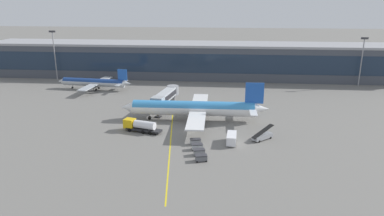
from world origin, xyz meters
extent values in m
plane|color=slate|center=(0.00, 0.00, 0.00)|extent=(700.00, 700.00, 0.00)
cube|color=yellow|center=(-5.17, 2.00, 0.00)|extent=(9.60, 79.49, 0.01)
cube|color=#424751|center=(-3.47, 70.08, 7.28)|extent=(184.82, 19.63, 14.55)
cube|color=#1E2D42|center=(-3.47, 60.20, 8.00)|extent=(179.28, 0.16, 8.15)
cube|color=#99999E|center=(-3.47, 70.08, 15.05)|extent=(188.52, 20.02, 1.00)
cylinder|color=white|center=(0.33, 8.83, 3.67)|extent=(36.64, 4.70, 4.09)
cylinder|color=#388CD1|center=(0.33, 8.83, 4.03)|extent=(35.91, 4.52, 3.93)
cone|color=white|center=(-19.39, 8.50, 3.67)|extent=(4.16, 3.96, 3.89)
cone|color=white|center=(20.26, 9.16, 4.07)|extent=(4.97, 3.56, 3.48)
cube|color=#1E51B2|center=(18.12, 9.13, 8.78)|extent=(5.33, 0.45, 6.14)
cube|color=white|center=(17.69, 5.03, 4.28)|extent=(2.11, 6.58, 0.24)
cube|color=white|center=(17.55, 13.21, 4.28)|extent=(2.11, 6.58, 0.24)
cube|color=white|center=(2.00, -0.87, 3.36)|extent=(5.05, 15.44, 0.40)
cube|color=white|center=(1.67, 18.58, 3.36)|extent=(5.05, 15.44, 0.40)
cylinder|color=#939399|center=(0.95, 1.88, 1.93)|extent=(3.19, 2.30, 2.25)
cylinder|color=#939399|center=(0.72, 15.80, 1.93)|extent=(3.19, 2.30, 2.25)
cylinder|color=black|center=(-12.83, 8.61, 0.50)|extent=(1.01, 0.42, 1.00)
cylinder|color=slate|center=(-12.83, 8.61, 1.31)|extent=(0.20, 0.20, 1.62)
cylinder|color=black|center=(2.56, 7.03, 0.50)|extent=(1.01, 0.42, 1.00)
cylinder|color=slate|center=(2.56, 7.03, 1.31)|extent=(0.20, 0.20, 1.62)
cylinder|color=black|center=(2.50, 10.71, 0.50)|extent=(1.01, 0.42, 1.00)
cylinder|color=slate|center=(2.50, 10.71, 1.31)|extent=(0.20, 0.20, 1.62)
cube|color=#B2B7BC|center=(-9.37, 18.11, 4.97)|extent=(5.49, 15.14, 2.80)
cube|color=#232328|center=(-9.32, 18.10, 4.97)|extent=(5.20, 12.82, 1.54)
cube|color=#9EA3A8|center=(-10.64, 10.80, 4.97)|extent=(4.09, 3.77, 2.94)
cylinder|color=#4C4C51|center=(-10.64, 10.80, 1.78)|extent=(0.70, 0.70, 3.57)
cube|color=#262628|center=(-10.64, 10.80, 0.15)|extent=(2.08, 2.08, 0.30)
cylinder|color=gray|center=(-8.11, 25.42, 4.97)|extent=(3.90, 3.90, 3.08)
cylinder|color=gray|center=(-8.11, 25.42, 1.78)|extent=(1.80, 1.80, 3.57)
cube|color=#232326|center=(-12.20, -2.06, 0.75)|extent=(10.30, 5.12, 0.50)
cube|color=yellow|center=(-16.44, -0.86, 2.00)|extent=(3.37, 3.17, 2.50)
cube|color=black|center=(-17.65, -0.52, 2.50)|extent=(0.78, 2.26, 1.12)
cylinder|color=silver|center=(-11.93, -2.14, 2.10)|extent=(6.37, 3.75, 2.20)
cylinder|color=black|center=(-16.22, -2.16, 0.50)|extent=(1.06, 0.61, 1.00)
cylinder|color=black|center=(-15.58, 0.13, 0.50)|extent=(1.06, 0.61, 1.00)
cylinder|color=black|center=(-12.24, -3.28, 0.50)|extent=(1.06, 0.61, 1.00)
cylinder|color=black|center=(-11.59, -1.00, 0.50)|extent=(1.06, 0.61, 1.00)
cylinder|color=black|center=(-10.22, -3.86, 0.50)|extent=(1.06, 0.61, 1.00)
cylinder|color=black|center=(-9.57, -1.57, 0.50)|extent=(1.06, 0.61, 1.00)
cube|color=gray|center=(19.53, -4.64, 0.85)|extent=(5.73, 5.43, 1.10)
cube|color=black|center=(19.53, -4.64, 2.30)|extent=(6.02, 5.60, 2.38)
cylinder|color=black|center=(18.54, -6.68, 0.30)|extent=(0.61, 0.59, 0.60)
cylinder|color=black|center=(17.39, -5.41, 0.30)|extent=(0.61, 0.59, 0.60)
cylinder|color=black|center=(21.66, -3.87, 0.30)|extent=(0.61, 0.59, 0.60)
cylinder|color=black|center=(20.52, -2.60, 0.30)|extent=(0.61, 0.59, 0.60)
cube|color=white|center=(11.49, -7.88, 1.40)|extent=(2.64, 5.93, 2.20)
cube|color=black|center=(11.57, -6.43, 1.79)|extent=(2.19, 2.15, 0.66)
cylinder|color=black|center=(10.57, -5.79, 0.30)|extent=(0.29, 0.61, 0.60)
cylinder|color=black|center=(12.64, -5.92, 0.30)|extent=(0.29, 0.61, 0.60)
cylinder|color=black|center=(10.33, -9.85, 0.30)|extent=(0.29, 0.61, 0.60)
cylinder|color=black|center=(12.40, -9.97, 0.30)|extent=(0.29, 0.61, 0.60)
cube|color=#595B60|center=(4.56, -18.75, 0.73)|extent=(2.86, 2.02, 1.10)
cube|color=#333338|center=(4.56, -18.75, 1.43)|extent=(2.92, 2.06, 0.10)
cylinder|color=black|center=(3.71, -19.70, 0.18)|extent=(0.38, 0.19, 0.36)
cylinder|color=black|center=(3.39, -18.24, 0.18)|extent=(0.38, 0.19, 0.36)
cylinder|color=black|center=(5.74, -19.26, 0.18)|extent=(0.38, 0.19, 0.36)
cylinder|color=black|center=(5.42, -17.79, 0.18)|extent=(0.38, 0.19, 0.36)
cube|color=gray|center=(3.88, -15.62, 0.73)|extent=(2.86, 2.02, 1.10)
cube|color=#333338|center=(3.88, -15.62, 1.43)|extent=(2.92, 2.06, 0.10)
cylinder|color=black|center=(3.02, -16.58, 0.18)|extent=(0.38, 0.19, 0.36)
cylinder|color=black|center=(2.70, -15.11, 0.18)|extent=(0.38, 0.19, 0.36)
cylinder|color=black|center=(5.05, -16.13, 0.18)|extent=(0.38, 0.19, 0.36)
cylinder|color=black|center=(4.73, -14.67, 0.18)|extent=(0.38, 0.19, 0.36)
cube|color=#B2B7BC|center=(3.19, -12.50, 0.73)|extent=(2.86, 2.02, 1.10)
cube|color=#333338|center=(3.19, -12.50, 1.43)|extent=(2.92, 2.06, 0.10)
cylinder|color=black|center=(2.33, -13.45, 0.18)|extent=(0.38, 0.19, 0.36)
cylinder|color=black|center=(2.01, -11.99, 0.18)|extent=(0.38, 0.19, 0.36)
cylinder|color=black|center=(4.37, -13.01, 0.18)|extent=(0.38, 0.19, 0.36)
cylinder|color=black|center=(4.04, -11.54, 0.18)|extent=(0.38, 0.19, 0.36)
cube|color=gray|center=(2.50, -9.37, 0.73)|extent=(2.86, 2.02, 1.10)
cube|color=#333338|center=(2.50, -9.37, 1.43)|extent=(2.92, 2.06, 0.10)
cylinder|color=black|center=(1.65, -10.33, 0.18)|extent=(0.38, 0.19, 0.36)
cylinder|color=black|center=(1.33, -8.86, 0.18)|extent=(0.38, 0.19, 0.36)
cylinder|color=black|center=(3.68, -9.88, 0.18)|extent=(0.38, 0.19, 0.36)
cylinder|color=black|center=(3.36, -8.41, 0.18)|extent=(0.38, 0.19, 0.36)
cylinder|color=#B2B7BC|center=(-42.44, 42.64, 2.83)|extent=(25.96, 5.55, 2.90)
cylinder|color=navy|center=(-42.44, 42.64, 3.09)|extent=(25.44, 5.38, 2.78)
cone|color=#B2B7BC|center=(-56.27, 44.08, 2.83)|extent=(3.17, 3.04, 2.75)
cone|color=#B2B7BC|center=(-28.45, 41.19, 3.12)|extent=(3.71, 2.81, 2.46)
cube|color=#1E51B2|center=(-30.10, 41.36, 6.45)|extent=(3.77, 0.65, 4.35)
cube|color=#B2B7BC|center=(-30.90, 38.53, 3.26)|extent=(1.95, 4.76, 0.18)
cube|color=#B2B7BC|center=(-30.30, 44.29, 3.26)|extent=(1.95, 4.76, 0.18)
cube|color=#B2B7BC|center=(-42.04, 35.70, 2.61)|extent=(4.64, 11.14, 0.30)
cube|color=#B2B7BC|center=(-40.62, 49.36, 2.61)|extent=(4.64, 11.14, 0.30)
cylinder|color=#939399|center=(-42.58, 37.71, 1.59)|extent=(2.38, 1.82, 1.59)
cylinder|color=#939399|center=(-41.56, 47.49, 1.59)|extent=(2.38, 1.82, 1.59)
cylinder|color=black|center=(-51.67, 43.60, 0.37)|extent=(0.76, 0.37, 0.74)
cylinder|color=slate|center=(-51.67, 43.60, 1.06)|extent=(0.15, 0.15, 1.38)
cylinder|color=black|center=(-41.03, 41.18, 0.37)|extent=(0.76, 0.37, 0.74)
cylinder|color=slate|center=(-41.03, 41.18, 1.06)|extent=(0.15, 0.15, 1.38)
cylinder|color=black|center=(-40.76, 43.78, 0.37)|extent=(0.76, 0.37, 0.74)
cylinder|color=slate|center=(-40.76, 43.78, 1.06)|extent=(0.15, 0.15, 1.38)
cylinder|color=gray|center=(64.69, 58.08, 9.61)|extent=(0.44, 0.44, 19.23)
cube|color=#333338|center=(64.69, 58.08, 19.63)|extent=(2.80, 0.50, 0.80)
cylinder|color=gray|center=(-64.69, 58.08, 10.41)|extent=(0.44, 0.44, 20.83)
cube|color=#333338|center=(-64.69, 58.08, 21.23)|extent=(2.80, 0.50, 0.80)
camera|label=1|loc=(9.16, -92.42, 35.36)|focal=33.62mm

